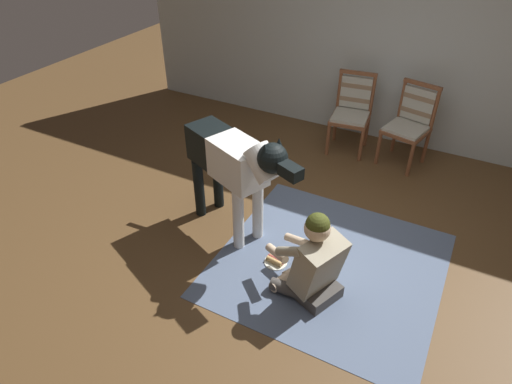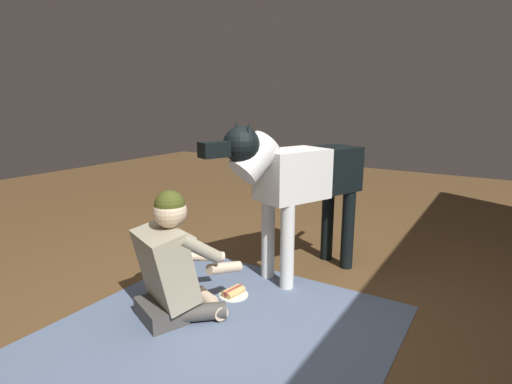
% 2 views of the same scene
% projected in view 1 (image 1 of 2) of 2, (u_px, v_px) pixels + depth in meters
% --- Properties ---
extents(ground_plane, '(12.71, 12.71, 0.00)m').
position_uv_depth(ground_plane, '(320.00, 248.00, 4.26)').
color(ground_plane, brown).
extents(back_wall, '(7.35, 0.10, 2.60)m').
position_uv_depth(back_wall, '(405.00, 41.00, 5.30)').
color(back_wall, '#B2BBB8').
rests_on(back_wall, ground).
extents(area_rug, '(1.96, 1.92, 0.01)m').
position_uv_depth(area_rug, '(329.00, 264.00, 4.07)').
color(area_rug, slate).
rests_on(area_rug, ground).
extents(dining_chair_left_of_pair, '(0.51, 0.51, 0.98)m').
position_uv_depth(dining_chair_left_of_pair, '(352.00, 109.00, 5.54)').
color(dining_chair_left_of_pair, brown).
rests_on(dining_chair_left_of_pair, ground).
extents(dining_chair_right_of_pair, '(0.56, 0.56, 0.98)m').
position_uv_depth(dining_chair_right_of_pair, '(411.00, 121.00, 5.26)').
color(dining_chair_right_of_pair, brown).
rests_on(dining_chair_right_of_pair, ground).
extents(person_sitting_on_floor, '(0.73, 0.61, 0.84)m').
position_uv_depth(person_sitting_on_floor, '(314.00, 262.00, 3.61)').
color(person_sitting_on_floor, '#484441').
rests_on(person_sitting_on_floor, ground).
extents(large_dog, '(1.48, 0.73, 1.24)m').
position_uv_depth(large_dog, '(234.00, 163.00, 4.00)').
color(large_dog, silver).
rests_on(large_dog, ground).
extents(hot_dog_on_plate, '(0.21, 0.21, 0.06)m').
position_uv_depth(hot_dog_on_plate, '(276.00, 261.00, 4.08)').
color(hot_dog_on_plate, white).
rests_on(hot_dog_on_plate, ground).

